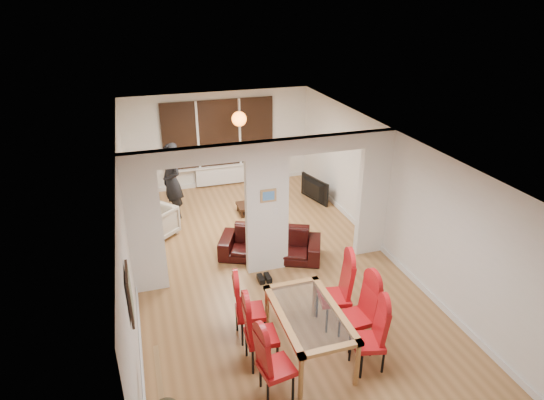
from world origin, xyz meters
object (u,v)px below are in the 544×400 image
dining_chair_lc (250,307)px  bowl (261,201)px  dining_chair_la (277,363)px  dining_chair_rb (357,313)px  television (311,190)px  dining_chair_lb (261,332)px  person (172,181)px  coffee_table (258,207)px  dining_chair_rc (334,293)px  armchair (156,222)px  dining_chair_ra (368,338)px  dining_table (308,332)px  sofa (270,244)px  bottle (258,197)px

dining_chair_lc → bowl: dining_chair_lc is taller
dining_chair_la → dining_chair_lc: size_ratio=0.98×
dining_chair_rb → television: 5.27m
dining_chair_lb → dining_chair_lc: 0.59m
dining_chair_lc → person: size_ratio=0.59×
dining_chair_rb → coffee_table: 4.90m
dining_chair_rc → armchair: (-2.51, 3.83, -0.24)m
dining_chair_ra → dining_chair_rc: bearing=106.7°
dining_chair_lc → dining_chair_rc: dining_chair_rc is taller
dining_chair_la → dining_chair_lb: (-0.03, 0.61, 0.02)m
dining_table → dining_chair_rc: dining_chair_rc is taller
person → bowl: 2.18m
dining_chair_la → bowl: 5.64m
dining_table → sofa: 2.80m
dining_table → coffee_table: (0.61, 4.87, -0.26)m
dining_chair_lb → television: bearing=64.6°
dining_chair_lc → dining_chair_rc: bearing=2.7°
sofa → television: bearing=75.5°
dining_chair_lc → coffee_table: (1.33, 4.25, -0.42)m
dining_table → bowl: bearing=82.1°
armchair → bottle: bearing=62.2°
dining_chair_rc → bottle: dining_chair_rc is taller
person → bottle: person is taller
coffee_table → bowl: (0.07, 0.02, 0.14)m
sofa → dining_table: bearing=-71.8°
dining_chair_lb → coffee_table: size_ratio=1.07×
dining_chair_la → dining_chair_rb: size_ratio=0.95×
coffee_table → bowl: 0.16m
dining_chair_lc → dining_chair_lb: bearing=-82.2°
dining_chair_rc → dining_chair_la: bearing=-129.9°
person → dining_chair_la: bearing=-13.4°
dining_chair_la → dining_chair_lb: bearing=84.1°
armchair → dining_chair_lb: bearing=-25.8°
bowl → sofa: bearing=-101.0°
dining_chair_lc → bottle: (1.33, 4.31, -0.18)m
dining_table → television: (2.09, 5.08, -0.07)m
bowl → person: bearing=170.4°
dining_table → dining_chair_rc: (0.64, 0.52, 0.21)m
dining_chair_lb → bottle: 5.08m
dining_chair_lb → television: 5.78m
dining_chair_ra → bottle: size_ratio=4.15×
dining_table → dining_chair_rb: (0.77, -0.02, 0.18)m
dining_chair_ra → sofa: dining_chair_ra is taller
bottle → bowl: size_ratio=1.23×
dining_chair_ra → bottle: 5.44m
dining_table → bottle: (0.61, 4.93, -0.01)m
dining_chair_lc → armchair: size_ratio=1.41×
dining_chair_la → coffee_table: 5.61m
sofa → dining_chair_rc: bearing=-57.0°
dining_chair_rb → bowl: dining_chair_rb is taller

